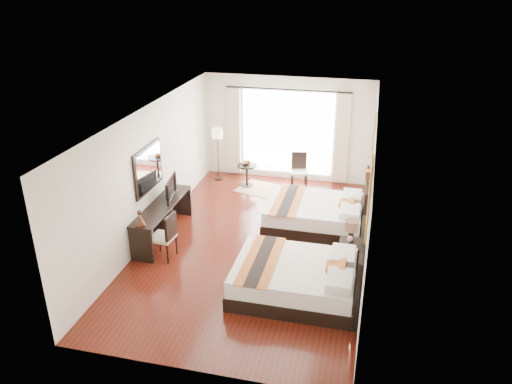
% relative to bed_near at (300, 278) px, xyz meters
% --- Properties ---
extents(floor, '(4.50, 7.50, 0.01)m').
position_rel_bed_near_xyz_m(floor, '(-1.19, 1.52, -0.33)').
color(floor, '#3E100B').
rests_on(floor, ground).
extents(ceiling, '(4.50, 7.50, 0.02)m').
position_rel_bed_near_xyz_m(ceiling, '(-1.19, 1.52, 2.47)').
color(ceiling, white).
rests_on(ceiling, wall_headboard).
extents(wall_headboard, '(0.01, 7.50, 2.80)m').
position_rel_bed_near_xyz_m(wall_headboard, '(1.05, 1.52, 1.08)').
color(wall_headboard, silver).
rests_on(wall_headboard, floor).
extents(wall_desk, '(0.01, 7.50, 2.80)m').
position_rel_bed_near_xyz_m(wall_desk, '(-3.44, 1.52, 1.08)').
color(wall_desk, silver).
rests_on(wall_desk, floor).
extents(wall_window, '(4.50, 0.01, 2.80)m').
position_rel_bed_near_xyz_m(wall_window, '(-1.19, 5.27, 1.08)').
color(wall_window, silver).
rests_on(wall_window, floor).
extents(wall_entry, '(4.50, 0.01, 2.80)m').
position_rel_bed_near_xyz_m(wall_entry, '(-1.19, -2.22, 1.08)').
color(wall_entry, silver).
rests_on(wall_entry, floor).
extents(window_glass, '(2.40, 0.02, 2.20)m').
position_rel_bed_near_xyz_m(window_glass, '(-1.19, 5.25, 0.98)').
color(window_glass, white).
rests_on(window_glass, wall_window).
extents(sheer_curtain, '(2.30, 0.02, 2.10)m').
position_rel_bed_near_xyz_m(sheer_curtain, '(-1.19, 5.19, 0.98)').
color(sheer_curtain, white).
rests_on(sheer_curtain, wall_window).
extents(drape_left, '(0.35, 0.14, 2.35)m').
position_rel_bed_near_xyz_m(drape_left, '(-2.64, 5.15, 0.96)').
color(drape_left, beige).
rests_on(drape_left, floor).
extents(drape_right, '(0.35, 0.14, 2.35)m').
position_rel_bed_near_xyz_m(drape_right, '(0.26, 5.15, 0.96)').
color(drape_right, beige).
rests_on(drape_right, floor).
extents(art_panel_near, '(0.03, 0.50, 1.35)m').
position_rel_bed_near_xyz_m(art_panel_near, '(1.04, 0.00, 1.63)').
color(art_panel_near, brown).
rests_on(art_panel_near, wall_headboard).
extents(art_panel_far, '(0.03, 0.50, 1.35)m').
position_rel_bed_near_xyz_m(art_panel_far, '(1.04, 2.63, 1.63)').
color(art_panel_far, brown).
rests_on(art_panel_far, wall_headboard).
extents(wall_sconce, '(0.10, 0.14, 0.14)m').
position_rel_bed_near_xyz_m(wall_sconce, '(1.00, 1.16, 1.60)').
color(wall_sconce, '#3F2316').
rests_on(wall_sconce, wall_headboard).
extents(mirror_frame, '(0.04, 1.25, 0.95)m').
position_rel_bed_near_xyz_m(mirror_frame, '(-3.41, 1.39, 1.23)').
color(mirror_frame, black).
rests_on(mirror_frame, wall_desk).
extents(mirror_glass, '(0.01, 1.12, 0.82)m').
position_rel_bed_near_xyz_m(mirror_glass, '(-3.39, 1.39, 1.23)').
color(mirror_glass, white).
rests_on(mirror_glass, mirror_frame).
extents(bed_near, '(2.23, 1.73, 1.26)m').
position_rel_bed_near_xyz_m(bed_near, '(0.00, 0.00, 0.00)').
color(bed_near, black).
rests_on(bed_near, floor).
extents(bed_far, '(2.20, 1.71, 1.24)m').
position_rel_bed_near_xyz_m(bed_far, '(0.01, 2.63, -0.00)').
color(bed_far, black).
rests_on(bed_far, floor).
extents(nightstand, '(0.41, 0.50, 0.48)m').
position_rel_bed_near_xyz_m(nightstand, '(0.78, 1.16, -0.08)').
color(nightstand, black).
rests_on(nightstand, floor).
extents(table_lamp, '(0.27, 0.27, 0.42)m').
position_rel_bed_near_xyz_m(table_lamp, '(0.78, 1.23, 0.46)').
color(table_lamp, black).
rests_on(table_lamp, nightstand).
extents(vase, '(0.14, 0.14, 0.13)m').
position_rel_bed_near_xyz_m(vase, '(0.77, 1.00, 0.24)').
color(vase, black).
rests_on(vase, nightstand).
extents(console_desk, '(0.50, 2.20, 0.76)m').
position_rel_bed_near_xyz_m(console_desk, '(-3.18, 1.39, 0.05)').
color(console_desk, black).
rests_on(console_desk, floor).
extents(television, '(0.25, 0.83, 0.47)m').
position_rel_bed_near_xyz_m(television, '(-3.16, 1.72, 0.67)').
color(television, black).
rests_on(television, console_desk).
extents(bronze_figurine, '(0.21, 0.21, 0.29)m').
position_rel_bed_near_xyz_m(bronze_figurine, '(-3.18, 0.39, 0.58)').
color(bronze_figurine, '#3F2316').
rests_on(bronze_figurine, console_desk).
extents(desk_chair, '(0.49, 0.49, 0.96)m').
position_rel_bed_near_xyz_m(desk_chair, '(-2.82, 0.59, -0.03)').
color(desk_chair, '#C0B094').
rests_on(desk_chair, floor).
extents(floor_lamp, '(0.29, 0.29, 1.45)m').
position_rel_bed_near_xyz_m(floor_lamp, '(-2.99, 4.74, 0.89)').
color(floor_lamp, black).
rests_on(floor_lamp, floor).
extents(side_table, '(0.52, 0.52, 0.60)m').
position_rel_bed_near_xyz_m(side_table, '(-2.12, 4.47, -0.02)').
color(side_table, black).
rests_on(side_table, floor).
extents(fruit_bowl, '(0.25, 0.25, 0.05)m').
position_rel_bed_near_xyz_m(fruit_bowl, '(-2.14, 4.50, 0.30)').
color(fruit_bowl, '#482719').
rests_on(fruit_bowl, side_table).
extents(window_chair, '(0.51, 0.51, 0.92)m').
position_rel_bed_near_xyz_m(window_chair, '(-0.77, 4.74, -0.05)').
color(window_chair, '#C0B094').
rests_on(window_chair, floor).
extents(jute_rug, '(1.60, 1.31, 0.01)m').
position_rel_bed_near_xyz_m(jute_rug, '(-1.59, 4.29, -0.32)').
color(jute_rug, tan).
rests_on(jute_rug, floor).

